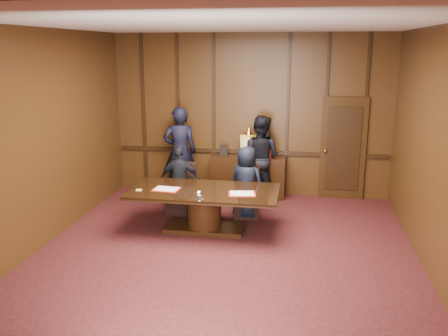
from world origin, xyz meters
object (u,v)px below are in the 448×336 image
signatory_left (180,180)px  witness_left (180,152)px  signatory_right (246,182)px  witness_right (260,158)px  conference_table (204,203)px  sideboard (248,175)px

signatory_left → witness_left: 1.28m
signatory_left → signatory_right: 1.30m
signatory_right → witness_right: size_ratio=0.77×
conference_table → signatory_left: 1.04m
signatory_right → witness_left: bearing=-18.4°
witness_left → witness_right: (1.75, 0.00, -0.07)m
signatory_right → witness_left: size_ratio=0.71×
signatory_left → signatory_right: (1.30, 0.00, 0.02)m
signatory_right → conference_table: bearing=69.2°
conference_table → signatory_right: 1.05m
conference_table → signatory_left: bearing=129.1°
conference_table → witness_right: 2.19m
conference_table → signatory_right: signatory_right is taller
sideboard → signatory_right: 1.38m
sideboard → conference_table: (-0.53, -2.16, 0.02)m
sideboard → signatory_left: bearing=-130.9°
signatory_left → signatory_right: signatory_right is taller
signatory_left → signatory_right: size_ratio=0.97×
sideboard → signatory_right: sideboard is taller
signatory_left → witness_right: (1.44, 1.20, 0.23)m
sideboard → witness_right: witness_right is taller
conference_table → signatory_right: size_ratio=1.87×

